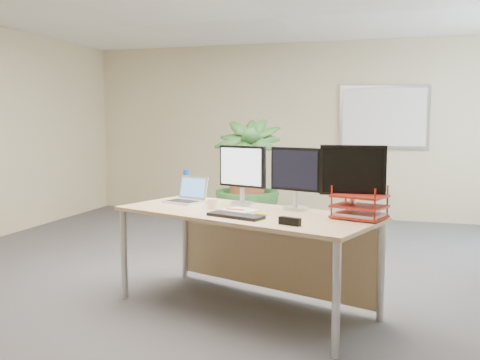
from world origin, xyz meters
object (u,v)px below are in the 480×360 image
(monitor_right, at_px, (296,174))
(laptop, at_px, (188,196))
(monitor_left, at_px, (242,171))
(floor_plant, at_px, (247,187))
(desk, at_px, (253,230))

(monitor_right, xyz_separation_m, laptop, (-0.99, 0.13, -0.23))
(monitor_left, relative_size, monitor_right, 1.01)
(floor_plant, bearing_deg, monitor_left, -75.58)
(floor_plant, relative_size, laptop, 3.95)
(floor_plant, xyz_separation_m, monitor_right, (0.87, -1.63, 0.33))
(monitor_left, height_order, monitor_right, monitor_left)
(floor_plant, bearing_deg, desk, -72.56)
(floor_plant, height_order, monitor_left, floor_plant)
(monitor_right, bearing_deg, monitor_left, 166.62)
(monitor_left, xyz_separation_m, monitor_right, (0.48, -0.11, -0.00))
(floor_plant, distance_m, laptop, 1.51)
(desk, distance_m, floor_plant, 1.82)
(monitor_right, height_order, laptop, monitor_right)
(desk, distance_m, monitor_right, 0.57)
(desk, height_order, monitor_left, monitor_left)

